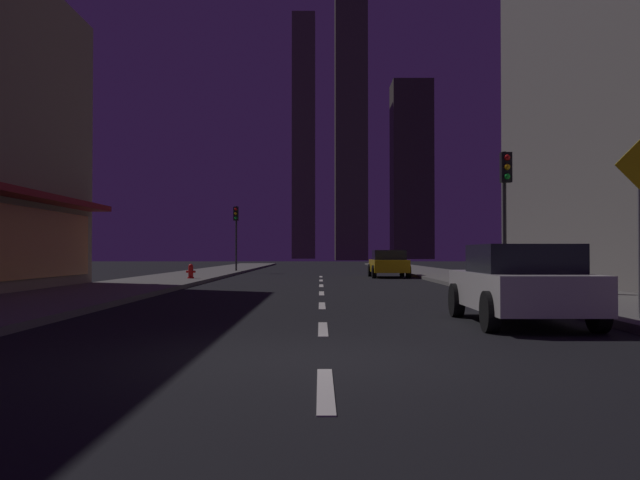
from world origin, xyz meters
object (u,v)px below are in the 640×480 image
car_parked_far (388,263)px  traffic_light_far_left (235,224)px  street_lamp_right (607,53)px  car_parked_near (519,283)px  traffic_light_near_right (504,190)px  pedestrian_crossing_sign (639,212)px  fire_hydrant_far_left (190,272)px

car_parked_far → traffic_light_far_left: traffic_light_far_left is taller
traffic_light_far_left → street_lamp_right: 33.87m
car_parked_near → traffic_light_near_right: traffic_light_near_right is taller
car_parked_near → pedestrian_crossing_sign: size_ratio=1.34×
street_lamp_right → car_parked_near: bearing=-168.1°
traffic_light_near_right → street_lamp_right: size_ratio=0.64×
fire_hydrant_far_left → traffic_light_near_right: 15.89m
pedestrian_crossing_sign → traffic_light_far_left: bearing=108.7°
street_lamp_right → pedestrian_crossing_sign: size_ratio=2.09×
car_parked_near → street_lamp_right: size_ratio=0.64×
car_parked_near → street_lamp_right: 4.69m
car_parked_near → fire_hydrant_far_left: bearing=116.8°
traffic_light_far_left → car_parked_near: bearing=-74.3°
car_parked_far → pedestrian_crossing_sign: 24.87m
car_parked_far → pedestrian_crossing_sign: (2.00, -24.75, 1.28)m
car_parked_near → street_lamp_right: street_lamp_right is taller
fire_hydrant_far_left → pedestrian_crossing_sign: 22.47m
traffic_light_far_left → pedestrian_crossing_sign: bearing=-71.3°
traffic_light_near_right → traffic_light_far_left: bearing=114.4°
car_parked_far → street_lamp_right: 24.41m
fire_hydrant_far_left → car_parked_near: bearing=-63.2°
fire_hydrant_far_left → traffic_light_far_left: bearing=88.3°
car_parked_far → traffic_light_far_left: bearing=138.5°
fire_hydrant_far_left → traffic_light_far_left: 13.86m
car_parked_far → street_lamp_right: bearing=-85.8°
car_parked_near → pedestrian_crossing_sign: 2.41m
car_parked_near → traffic_light_near_right: 8.67m
traffic_light_near_right → street_lamp_right: (-0.12, -7.72, 1.87)m
car_parked_near → traffic_light_far_left: size_ratio=1.01×
traffic_light_near_right → fire_hydrant_far_left: bearing=136.8°
fire_hydrant_far_left → street_lamp_right: bearing=-58.5°
car_parked_far → traffic_light_near_right: (1.90, -16.24, 2.45)m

